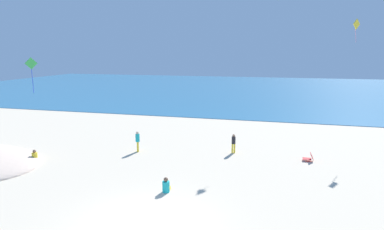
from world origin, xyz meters
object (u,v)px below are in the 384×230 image
object	(u,v)px
person_0	(166,186)
person_1	(138,140)
kite_yellow	(357,25)
person_2	(35,157)
kite_green	(31,66)
beach_chair_mid_beach	(309,158)
person_3	(234,142)

from	to	relation	value
person_0	person_1	distance (m)	7.45
kite_yellow	person_2	bearing A→B (deg)	-152.22
kite_green	beach_chair_mid_beach	bearing A→B (deg)	33.86
person_0	kite_yellow	world-z (taller)	kite_yellow
beach_chair_mid_beach	person_1	size ratio (longest dim) A/B	0.46
person_3	kite_green	xyz separation A→B (m)	(-8.31, -9.47, 5.63)
beach_chair_mid_beach	person_1	bearing A→B (deg)	6.03
person_2	beach_chair_mid_beach	bearing A→B (deg)	-137.38
kite_yellow	person_3	bearing A→B (deg)	-144.65
person_2	kite_green	size ratio (longest dim) A/B	0.46
person_2	kite_yellow	xyz separation A→B (m)	(20.90, 11.01, 8.81)
person_0	beach_chair_mid_beach	bearing A→B (deg)	-51.51
beach_chair_mid_beach	person_0	distance (m)	10.26
person_0	person_1	size ratio (longest dim) A/B	0.53
person_1	person_2	bearing A→B (deg)	4.07
person_3	kite_yellow	world-z (taller)	kite_yellow
person_1	kite_green	size ratio (longest dim) A/B	0.90
person_1	person_2	world-z (taller)	person_1
kite_green	kite_yellow	bearing A→B (deg)	42.71
person_0	person_1	world-z (taller)	person_1
kite_green	kite_yellow	world-z (taller)	kite_yellow
person_0	person_3	size ratio (longest dim) A/B	0.57
person_1	person_2	size ratio (longest dim) A/B	1.97
person_2	kite_yellow	distance (m)	25.21
person_1	kite_yellow	xyz separation A→B (m)	(15.13, 7.41, 8.22)
person_1	kite_green	distance (m)	9.92
person_0	person_2	distance (m)	10.32
person_2	kite_green	world-z (taller)	kite_green
person_3	kite_green	distance (m)	13.80
beach_chair_mid_beach	kite_green	bearing A→B (deg)	35.47
beach_chair_mid_beach	kite_yellow	bearing A→B (deg)	-115.96
beach_chair_mid_beach	kite_green	xyz separation A→B (m)	(-13.36, -8.96, 6.19)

